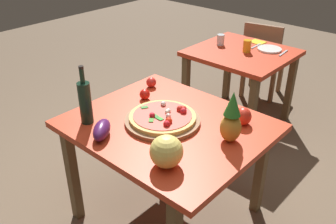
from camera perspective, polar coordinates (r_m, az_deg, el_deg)
name	(u,v)px	position (r m, az deg, el deg)	size (l,w,h in m)	color
ground_plane	(168,212)	(2.69, -0.02, -15.26)	(10.00, 10.00, 0.00)	brown
display_table	(168,135)	(2.29, -0.03, -3.58)	(1.15, 0.98, 0.74)	brown
background_table	(241,63)	(3.51, 11.25, 7.50)	(0.86, 0.82, 0.74)	brown
dining_chair	(263,56)	(4.13, 14.55, 8.43)	(0.47, 0.47, 0.85)	brown
pizza_board	(163,120)	(2.24, -0.85, -1.30)	(0.46, 0.46, 0.03)	brown
pizza	(163,116)	(2.23, -0.71, -0.69)	(0.41, 0.41, 0.06)	#E1B860
wine_bottle	(85,102)	(2.24, -12.74, 1.58)	(0.08, 0.08, 0.37)	black
pineapple_left	(231,120)	(2.04, 9.82, -1.17)	(0.12, 0.12, 0.31)	#BC852E
melon	(166,152)	(1.84, -0.25, -6.16)	(0.17, 0.17, 0.17)	#E5CF64
bell_pepper	(243,116)	(2.25, 11.56, -0.68)	(0.10, 0.10, 0.11)	red
eggplant	(102,130)	(2.12, -10.26, -2.73)	(0.20, 0.09, 0.09)	#49194E
tomato_by_bottle	(151,82)	(2.68, -2.62, 4.63)	(0.07, 0.07, 0.07)	red
tomato_beside_pepper	(145,94)	(2.51, -3.63, 2.76)	(0.07, 0.07, 0.07)	red
drinking_glass_juice	(247,46)	(3.43, 12.18, 9.98)	(0.07, 0.07, 0.11)	orange
drinking_glass_water	(221,40)	(3.58, 8.18, 11.06)	(0.07, 0.07, 0.10)	silver
dinner_plate	(269,49)	(3.55, 15.48, 9.41)	(0.22, 0.22, 0.02)	white
fork_utensil	(256,46)	(3.61, 13.51, 9.93)	(0.02, 0.18, 0.01)	silver
knife_utensil	(283,53)	(3.50, 17.50, 8.73)	(0.02, 0.18, 0.01)	silver
napkin_folded	(257,42)	(3.73, 13.73, 10.52)	(0.14, 0.12, 0.01)	yellow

